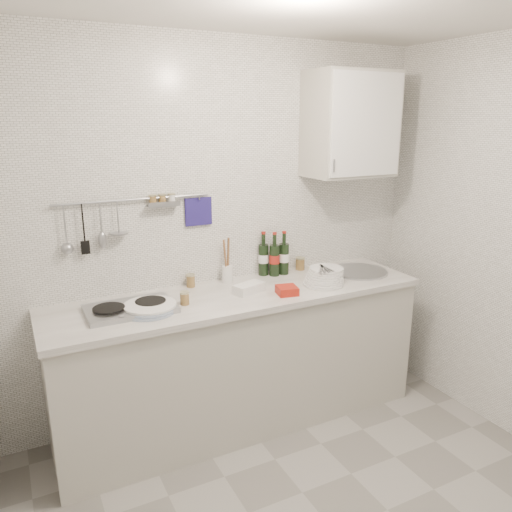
{
  "coord_description": "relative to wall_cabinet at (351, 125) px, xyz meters",
  "views": [
    {
      "loc": [
        -1.27,
        -1.62,
        2.0
      ],
      "look_at": [
        0.01,
        0.9,
        1.21
      ],
      "focal_mm": 35.0,
      "sensor_mm": 36.0,
      "label": 1
    }
  ],
  "objects": [
    {
      "name": "wall_cabinet",
      "position": [
        0.0,
        0.0,
        0.0
      ],
      "size": [
        0.6,
        0.38,
        0.7
      ],
      "color": "#B1AEA3",
      "rests_on": "back_wall"
    },
    {
      "name": "strawberry_punnet",
      "position": [
        -0.65,
        -0.28,
        -1.0
      ],
      "size": [
        0.15,
        0.15,
        0.05
      ],
      "primitive_type": "cube",
      "rotation": [
        0.0,
        0.0,
        -0.2
      ],
      "color": "red",
      "rests_on": "counter"
    },
    {
      "name": "jar_b",
      "position": [
        -0.3,
        0.13,
        -0.98
      ],
      "size": [
        0.07,
        0.07,
        0.09
      ],
      "rotation": [
        0.0,
        0.0,
        -0.26
      ],
      "color": "olive",
      "rests_on": "counter"
    },
    {
      "name": "jar_d",
      "position": [
        -1.29,
        -0.16,
        -0.99
      ],
      "size": [
        0.06,
        0.06,
        0.08
      ],
      "rotation": [
        0.0,
        0.0,
        0.02
      ],
      "color": "olive",
      "rests_on": "counter"
    },
    {
      "name": "jar_c",
      "position": [
        -0.32,
        -0.07,
        -0.99
      ],
      "size": [
        0.06,
        0.06,
        0.07
      ],
      "rotation": [
        0.0,
        0.0,
        -0.18
      ],
      "color": "olive",
      "rests_on": "counter"
    },
    {
      "name": "plate_stack_hob",
      "position": [
        -1.5,
        -0.17,
        -1.01
      ],
      "size": [
        0.32,
        0.32,
        0.04
      ],
      "rotation": [
        0.0,
        0.0,
        0.08
      ],
      "color": "#46699F",
      "rests_on": "counter"
    },
    {
      "name": "wall_rail",
      "position": [
        -1.5,
        0.15,
        -0.52
      ],
      "size": [
        0.98,
        0.09,
        0.34
      ],
      "color": "#93969B",
      "rests_on": "back_wall"
    },
    {
      "name": "utensil_crock",
      "position": [
        -0.89,
        0.1,
        -0.96
      ],
      "size": [
        0.08,
        0.08,
        0.31
      ],
      "rotation": [
        0.0,
        0.0,
        -0.2
      ],
      "color": "white",
      "rests_on": "counter"
    },
    {
      "name": "jar_a",
      "position": [
        -1.14,
        0.13,
        -0.99
      ],
      "size": [
        0.06,
        0.06,
        0.09
      ],
      "rotation": [
        0.0,
        0.0,
        0.16
      ],
      "color": "olive",
      "rests_on": "counter"
    },
    {
      "name": "back_wall",
      "position": [
        -0.9,
        0.18,
        -0.7
      ],
      "size": [
        3.0,
        0.02,
        2.5
      ],
      "primitive_type": "cube",
      "color": "silver",
      "rests_on": "floor"
    },
    {
      "name": "butter_dish",
      "position": [
        -0.85,
        -0.15,
        -1.0
      ],
      "size": [
        0.22,
        0.16,
        0.06
      ],
      "primitive_type": "cube",
      "rotation": [
        0.0,
        0.0,
        0.31
      ],
      "color": "white",
      "rests_on": "counter"
    },
    {
      "name": "counter",
      "position": [
        -0.89,
        -0.12,
        -1.52
      ],
      "size": [
        2.44,
        0.64,
        0.96
      ],
      "color": "#B1AEA3",
      "rests_on": "floor"
    },
    {
      "name": "plate_stack_sink",
      "position": [
        -0.32,
        -0.22,
        -0.98
      ],
      "size": [
        0.29,
        0.28,
        0.11
      ],
      "rotation": [
        0.0,
        0.0,
        -0.33
      ],
      "color": "white",
      "rests_on": "counter"
    },
    {
      "name": "wine_bottles",
      "position": [
        -0.53,
        0.11,
        -0.87
      ],
      "size": [
        0.21,
        0.12,
        0.31
      ],
      "rotation": [
        0.0,
        0.0,
        -0.32
      ],
      "color": "black",
      "rests_on": "counter"
    }
  ]
}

